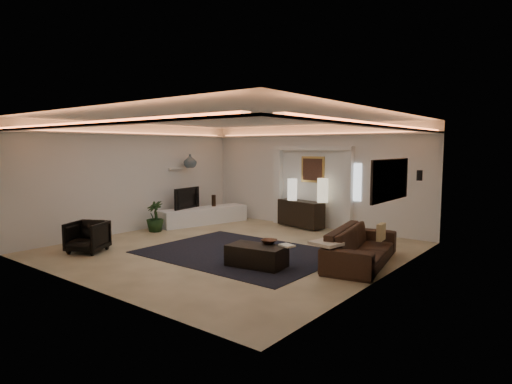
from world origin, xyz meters
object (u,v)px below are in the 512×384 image
Objects in this scene: sofa at (361,246)px; coffee_table at (257,256)px; armchair at (87,237)px; console at (301,213)px.

sofa is 2.19× the size of coffee_table.
coffee_table is 1.48× the size of armchair.
armchair reaches higher than coffee_table.
armchair is at bearing -98.43° from console.
armchair is (-5.08, -2.81, -0.01)m from sofa.
sofa is 2.06m from coffee_table.
console reaches higher than sofa.
sofa reaches higher than armchair.
console reaches higher than armchair.
armchair is at bearing -167.29° from coffee_table.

